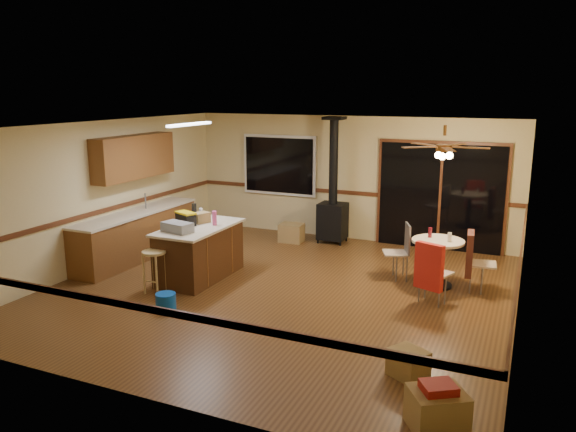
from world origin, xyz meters
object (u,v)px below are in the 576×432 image
Objects in this scene: dining_table at (437,255)px; box_corner_a at (437,410)px; bar_stool at (155,272)px; box_corner_b at (408,363)px; wood_stove at (333,208)px; toolbox_grey at (177,227)px; toolbox_black at (186,219)px; blue_bucket at (166,302)px; chair_near at (430,266)px; kitchen_island at (200,252)px; chair_left at (402,245)px; box_under_window at (291,233)px; chair_right at (471,254)px.

dining_table is 1.65× the size of box_corner_a.
box_corner_b is at bearing -13.89° from bar_stool.
toolbox_grey is (-1.41, -3.51, 0.25)m from wood_stove.
box_corner_b is (4.20, -1.93, -0.84)m from toolbox_black.
bar_stool is at bearing 157.64° from box_corner_a.
blue_bucket is at bearing -42.36° from bar_stool.
toolbox_grey is 0.73× the size of bar_stool.
wood_stove is 3.60× the size of chair_near.
blue_bucket is (0.56, -1.41, -0.87)m from toolbox_black.
blue_bucket is (0.32, -1.42, -0.33)m from kitchen_island.
toolbox_black is 3.66m from chair_left.
box_under_window and box_corner_a have the same top height.
blue_bucket is 3.90m from chair_near.
chair_left is 1.36× the size of box_corner_b.
toolbox_black is at bearing -176.46° from kitchen_island.
toolbox_grey is 4.40m from box_corner_b.
dining_table is (3.99, 2.09, 0.19)m from bar_stool.
chair_right is at bearing 61.78° from chair_near.
wood_stove is 3.60× the size of chair_right.
chair_right is at bearing 15.94° from kitchen_island.
chair_near is (3.77, 0.31, 0.14)m from kitchen_island.
chair_right is 3.20m from box_corner_b.
chair_left is (2.82, 2.74, 0.47)m from blue_bucket.
box_under_window is (0.74, 2.75, -0.81)m from toolbox_black.
wood_stove is at bearing 148.21° from chair_right.
chair_right is at bearing -31.79° from wood_stove.
chair_left and chair_near have the same top height.
box_corner_a is (4.41, -2.82, -0.26)m from kitchen_island.
kitchen_island is at bearing 147.41° from box_corner_a.
box_corner_b is at bearing -53.61° from box_under_window.
toolbox_grey is at bearing 72.29° from bar_stool.
chair_right is (4.51, 2.12, 0.26)m from bar_stool.
kitchen_island is 4.43m from chair_right.
toolbox_black is at bearing -116.72° from wood_stove.
wood_stove is 3.48m from chair_right.
blue_bucket is at bearing 171.84° from box_corner_b.
toolbox_grey reaches higher than blue_bucket.
bar_stool is at bearing -152.40° from dining_table.
chair_near reaches higher than blue_bucket.
chair_near reaches higher than kitchen_island.
box_under_window is (0.50, 2.74, -0.26)m from kitchen_island.
chair_near is at bearing 4.67° from toolbox_black.
box_corner_a is (3.91, -5.56, -0.00)m from box_under_window.
toolbox_black is 4.68m from chair_right.
box_corner_b is at bearing -24.67° from toolbox_black.
toolbox_black reaches higher than dining_table.
toolbox_grey reaches higher than chair_left.
wood_stove reaches higher than box_corner_a.
dining_table is at bearing 23.07° from toolbox_grey.
box_under_window is at bearing 74.87° from toolbox_black.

